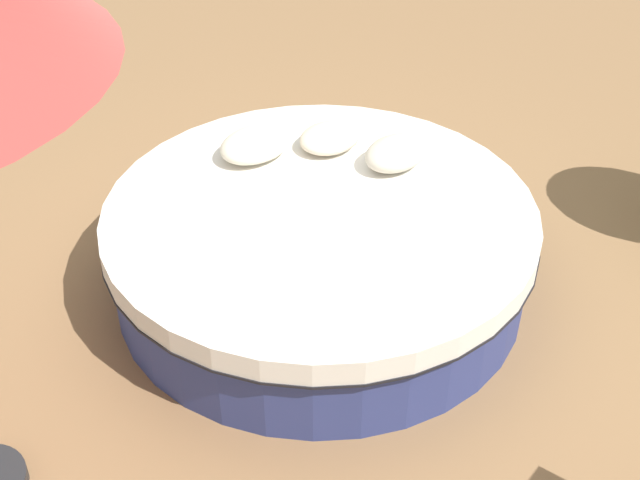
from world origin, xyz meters
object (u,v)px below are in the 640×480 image
at_px(throw_pillow_0, 396,153).
at_px(throw_pillow_1, 330,138).
at_px(round_bed, 320,247).
at_px(throw_pillow_2, 256,144).

height_order(throw_pillow_0, throw_pillow_1, throw_pillow_0).
relative_size(round_bed, throw_pillow_2, 5.15).
xyz_separation_m(throw_pillow_0, throw_pillow_2, (-0.57, 0.71, -0.00)).
distance_m(throw_pillow_1, throw_pillow_2, 0.49).
bearing_deg(throw_pillow_0, round_bed, -178.64).
height_order(throw_pillow_1, throw_pillow_2, throw_pillow_2).
bearing_deg(throw_pillow_2, round_bed, -98.55).
height_order(round_bed, throw_pillow_0, throw_pillow_0).
distance_m(round_bed, throw_pillow_0, 0.78).
distance_m(throw_pillow_0, throw_pillow_2, 0.91).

